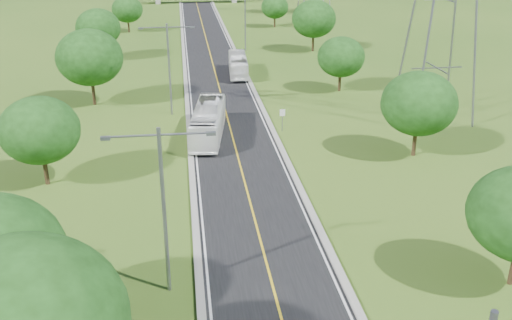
# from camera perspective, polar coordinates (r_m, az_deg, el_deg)

# --- Properties ---
(ground) EXTENTS (260.00, 260.00, 0.00)m
(ground) POSITION_cam_1_polar(r_m,az_deg,el_deg) (78.76, -3.94, 8.10)
(ground) COLOR #325518
(ground) RESTS_ON ground
(road) EXTENTS (8.00, 150.00, 0.06)m
(road) POSITION_cam_1_polar(r_m,az_deg,el_deg) (84.56, -4.22, 9.13)
(road) COLOR black
(road) RESTS_ON ground
(curb_left) EXTENTS (0.50, 150.00, 0.22)m
(curb_left) POSITION_cam_1_polar(r_m,az_deg,el_deg) (84.42, -7.14, 9.05)
(curb_left) COLOR gray
(curb_left) RESTS_ON ground
(curb_right) EXTENTS (0.50, 150.00, 0.22)m
(curb_right) POSITION_cam_1_polar(r_m,az_deg,el_deg) (84.88, -1.32, 9.29)
(curb_right) COLOR gray
(curb_right) RESTS_ON ground
(speed_limit_sign) EXTENTS (0.55, 0.09, 2.40)m
(speed_limit_sign) POSITION_cam_1_polar(r_m,az_deg,el_deg) (57.89, 2.65, 4.38)
(speed_limit_sign) COLOR slate
(speed_limit_sign) RESTS_ON ground
(streetlight_near_left) EXTENTS (5.90, 0.25, 10.00)m
(streetlight_near_left) POSITION_cam_1_polar(r_m,az_deg,el_deg) (31.34, -9.27, -3.80)
(streetlight_near_left) COLOR slate
(streetlight_near_left) RESTS_ON ground
(streetlight_mid_left) EXTENTS (5.90, 0.25, 10.00)m
(streetlight_mid_left) POSITION_cam_1_polar(r_m,az_deg,el_deg) (62.65, -8.71, 9.69)
(streetlight_mid_left) COLOR slate
(streetlight_mid_left) RESTS_ON ground
(streetlight_far_right) EXTENTS (5.90, 0.25, 10.00)m
(streetlight_far_right) POSITION_cam_1_polar(r_m,az_deg,el_deg) (95.70, -1.09, 14.38)
(streetlight_far_right) COLOR slate
(streetlight_far_right) RESTS_ON ground
(tree_lb) EXTENTS (6.30, 6.30, 7.33)m
(tree_lb) POSITION_cam_1_polar(r_m,az_deg,el_deg) (47.98, -20.83, 2.79)
(tree_lb) COLOR black
(tree_lb) RESTS_ON ground
(tree_lc) EXTENTS (7.56, 7.56, 8.79)m
(tree_lc) POSITION_cam_1_polar(r_m,az_deg,el_deg) (68.39, -16.31, 9.82)
(tree_lc) COLOR black
(tree_lc) RESTS_ON ground
(tree_ld) EXTENTS (6.72, 6.72, 7.82)m
(tree_ld) POSITION_cam_1_polar(r_m,az_deg,el_deg) (92.14, -15.51, 12.64)
(tree_ld) COLOR black
(tree_ld) RESTS_ON ground
(tree_le) EXTENTS (5.88, 5.88, 6.84)m
(tree_le) POSITION_cam_1_polar(r_m,az_deg,el_deg) (115.56, -12.76, 14.48)
(tree_le) COLOR black
(tree_le) RESTS_ON ground
(tree_rb) EXTENTS (6.72, 6.72, 7.82)m
(tree_rb) POSITION_cam_1_polar(r_m,az_deg,el_deg) (52.62, 15.98, 5.46)
(tree_rb) COLOR black
(tree_rb) RESTS_ON ground
(tree_rc) EXTENTS (5.88, 5.88, 6.84)m
(tree_rc) POSITION_cam_1_polar(r_m,az_deg,el_deg) (72.53, 8.50, 10.16)
(tree_rc) COLOR black
(tree_rc) RESTS_ON ground
(tree_rd) EXTENTS (7.14, 7.14, 8.30)m
(tree_rd) POSITION_cam_1_polar(r_m,az_deg,el_deg) (95.70, 5.81, 13.86)
(tree_rd) COLOR black
(tree_rd) RESTS_ON ground
(tree_re) EXTENTS (5.46, 5.46, 6.35)m
(tree_re) POSITION_cam_1_polar(r_m,az_deg,el_deg) (118.71, 1.89, 15.05)
(tree_re) COLOR black
(tree_re) RESTS_ON ground
(bus_outbound) EXTENTS (2.98, 10.21, 2.81)m
(bus_outbound) POSITION_cam_1_polar(r_m,az_deg,el_deg) (80.27, -1.81, 9.50)
(bus_outbound) COLOR white
(bus_outbound) RESTS_ON road
(bus_inbound) EXTENTS (4.31, 11.74, 3.20)m
(bus_inbound) POSITION_cam_1_polar(r_m,az_deg,el_deg) (56.38, -4.80, 3.87)
(bus_inbound) COLOR white
(bus_inbound) RESTS_ON road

